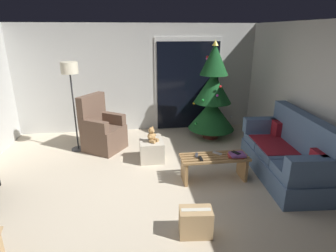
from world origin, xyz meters
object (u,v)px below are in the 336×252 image
coffee_table (214,164)px  cell_phone (236,153)px  remote_black (201,159)px  christmas_tree (213,97)px  remote_graphite (197,155)px  cardboard_box_taped_mid_floor (196,222)px  teddy_bear_honey (152,135)px  ottoman (152,151)px  book_stack (237,155)px  floor_lamp (70,77)px  remote_silver (217,153)px  couch (287,155)px  armchair (102,131)px

coffee_table → cell_phone: 0.40m
remote_black → christmas_tree: (0.74, 1.94, 0.52)m
remote_graphite → cardboard_box_taped_mid_floor: (-0.31, -1.30, -0.25)m
teddy_bear_honey → ottoman: bearing=138.0°
cell_phone → christmas_tree: size_ratio=0.07×
remote_black → book_stack: (0.59, 0.01, 0.02)m
cardboard_box_taped_mid_floor → floor_lamp: bearing=123.0°
christmas_tree → ottoman: christmas_tree is taller
teddy_bear_honey → cardboard_box_taped_mid_floor: size_ratio=0.69×
remote_silver → floor_lamp: floor_lamp is taller
book_stack → cell_phone: cell_phone is taller
remote_silver → teddy_bear_honey: bearing=99.9°
christmas_tree → couch: bearing=-69.7°
coffee_table → couch: bearing=-3.3°
coffee_table → armchair: (-1.91, 1.52, 0.13)m
couch → cell_phone: couch is taller
couch → ottoman: 2.35m
remote_silver → cell_phone: 0.30m
teddy_bear_honey → cell_phone: bearing=-35.0°
book_stack → floor_lamp: size_ratio=0.15×
cell_phone → floor_lamp: 3.35m
remote_black → floor_lamp: (-2.17, 1.63, 1.08)m
remote_silver → remote_black: same height
coffee_table → floor_lamp: bearing=147.2°
ottoman → teddy_bear_honey: teddy_bear_honey is taller
christmas_tree → ottoman: bearing=-144.8°
couch → christmas_tree: (-0.72, 1.94, 0.55)m
cell_phone → ottoman: 1.60m
christmas_tree → cardboard_box_taped_mid_floor: christmas_tree is taller
couch → teddy_bear_honey: bearing=157.0°
couch → teddy_bear_honey: size_ratio=6.99×
remote_black → book_stack: book_stack is taller
teddy_bear_honey → couch: bearing=-23.0°
coffee_table → book_stack: 0.39m
remote_silver → teddy_bear_honey: 1.27m
coffee_table → floor_lamp: floor_lamp is taller
remote_graphite → ottoman: 1.07m
armchair → teddy_bear_honey: 1.18m
armchair → ottoman: (0.96, -0.66, -0.21)m
cell_phone → teddy_bear_honey: (-1.28, 0.90, 0.02)m
remote_silver → floor_lamp: bearing=106.2°
floor_lamp → ottoman: 2.09m
teddy_bear_honey → cardboard_box_taped_mid_floor: (0.34, -2.09, -0.33)m
couch → cell_phone: (-0.87, 0.02, 0.08)m
remote_graphite → teddy_bear_honey: teddy_bear_honey is taller
ottoman → cardboard_box_taped_mid_floor: size_ratio=1.07×
coffee_table → christmas_tree: size_ratio=0.51×
floor_lamp → armchair: bearing=-4.5°
cell_phone → armchair: 2.74m
book_stack → couch: bearing=0.0°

